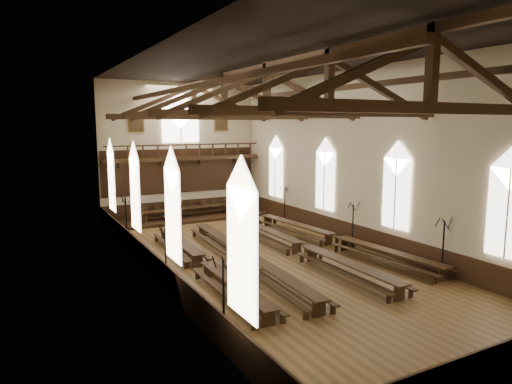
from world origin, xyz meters
TOP-DOWN VIEW (x-y plane):
  - ground at (0.00, 0.00)m, footprint 26.00×26.00m
  - room_walls at (0.00, 0.00)m, footprint 26.00×26.00m
  - wainscot_band at (0.00, 0.00)m, footprint 12.00×26.00m
  - side_windows at (-0.00, -0.00)m, footprint 11.85×19.80m
  - end_window at (0.00, 12.90)m, footprint 2.80×0.12m
  - minstrels_gallery at (0.00, 12.66)m, footprint 11.80×1.24m
  - portraits at (0.00, 12.90)m, footprint 7.75×0.09m
  - roof_trusses at (0.00, -0.00)m, footprint 11.70×25.70m
  - refectory_row_a at (-3.64, -0.40)m, footprint 1.60×13.78m
  - refectory_row_b at (-1.41, -0.47)m, footprint 1.84×14.04m
  - refectory_row_c at (1.90, -0.67)m, footprint 1.48×14.06m
  - refectory_row_d at (4.58, 0.06)m, footprint 2.07×14.29m
  - dais at (0.11, 11.40)m, footprint 11.40×3.06m
  - high_table at (0.11, 11.40)m, footprint 7.52×1.41m
  - high_chairs at (0.11, 12.13)m, footprint 6.75×0.45m
  - candelabrum_left_near at (-5.55, -6.96)m, footprint 0.82×0.82m
  - candelabrum_left_mid at (-5.55, -0.76)m, footprint 0.75×0.76m
  - candelabrum_left_far at (-5.55, 6.95)m, footprint 0.79×0.87m
  - candelabrum_right_near at (5.55, -6.33)m, footprint 0.80×0.85m
  - candelabrum_right_mid at (5.55, -0.18)m, footprint 0.76×0.77m
  - candelabrum_right_far at (5.55, 7.11)m, footprint 0.81×0.75m

SIDE VIEW (x-z plane):
  - ground at x=0.00m, z-range 0.00..0.00m
  - dais at x=0.11m, z-range 0.00..0.20m
  - refectory_row_a at x=-3.64m, z-range 0.16..0.83m
  - refectory_row_b at x=-1.41m, z-range 0.16..0.86m
  - refectory_row_c at x=1.90m, z-range 0.16..0.88m
  - refectory_row_d at x=4.58m, z-range 0.17..0.89m
  - wainscot_band at x=0.00m, z-range 0.00..1.20m
  - high_chairs at x=0.11m, z-range 0.25..1.25m
  - candelabrum_left_mid at x=-5.55m, z-range -0.50..2.05m
  - candelabrum_right_mid at x=5.55m, z-range -0.51..2.08m
  - high_table at x=0.11m, z-range 0.45..1.15m
  - candelabrum_right_far at x=5.55m, z-range -0.53..2.15m
  - candelabrum_left_near at x=-5.55m, z-range -0.55..2.24m
  - candelabrum_right_near at x=5.55m, z-range -0.55..2.26m
  - candelabrum_left_far at x=-5.55m, z-range -0.56..2.28m
  - side_windows at x=0.00m, z-range 1.49..5.99m
  - minstrels_gallery at x=0.00m, z-range 2.06..5.76m
  - room_walls at x=0.00m, z-range -6.54..19.46m
  - portraits at x=0.00m, z-range 6.38..7.82m
  - end_window at x=0.00m, z-range 5.32..9.12m
  - roof_trusses at x=0.00m, z-range 6.82..9.62m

